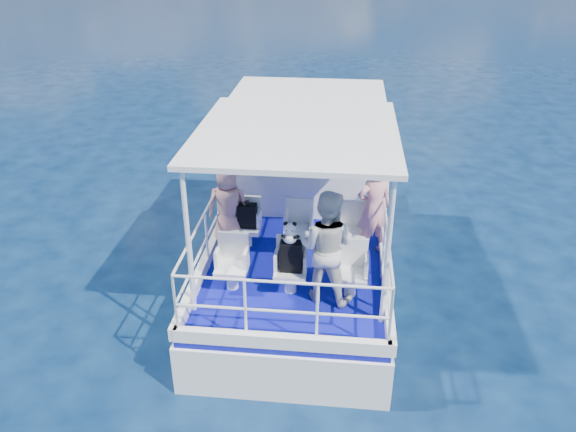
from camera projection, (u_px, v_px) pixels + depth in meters
The scene contains 20 objects.
ground at pixel (297, 297), 9.98m from camera, with size 2000.00×2000.00×0.00m, color #071733.
hull at pixel (301, 267), 10.86m from camera, with size 3.00×7.00×1.60m, color white.
deck at pixel (302, 228), 10.47m from camera, with size 2.90×6.90×0.10m, color #090A7F.
cabin at pixel (308, 146), 11.08m from camera, with size 2.85×2.00×2.20m, color white.
canopy at pixel (297, 132), 8.35m from camera, with size 3.00×3.20×0.08m, color white.
canopy_posts at pixel (296, 202), 8.83m from camera, with size 2.77×2.97×2.20m.
railings at pixel (294, 245), 8.82m from camera, with size 2.84×3.59×1.00m, color white, non-canonical shape.
seat_port_fwd at pixel (247, 236), 9.73m from camera, with size 0.48×0.46×0.38m, color silver.
seat_center_fwd at pixel (298, 238), 9.65m from camera, with size 0.48×0.46×0.38m, color silver.
seat_stbd_fwd at pixel (351, 241), 9.57m from camera, with size 0.48×0.46×0.38m, color silver.
seat_port_aft at pixel (232, 277), 8.59m from camera, with size 0.48×0.46×0.38m, color silver.
seat_center_aft at pixel (291, 280), 8.50m from camera, with size 0.48×0.46×0.38m, color silver.
seat_stbd_aft at pixel (350, 284), 8.42m from camera, with size 0.48×0.46×0.38m, color silver.
passenger_port_fwd at pixel (228, 207), 9.48m from camera, with size 0.56×0.40×1.50m, color tan.
passenger_stbd_fwd at pixel (374, 208), 9.22m from camera, with size 0.62×0.40×1.69m, color pink.
passenger_stbd_aft at pixel (326, 247), 8.05m from camera, with size 0.85×0.66×1.75m, color silver.
backpack_port at pixel (247, 216), 9.53m from camera, with size 0.32×0.18×0.42m, color black.
backpack_center at pixel (291, 256), 8.30m from camera, with size 0.32×0.18×0.48m, color black.
compact_camera at pixel (246, 203), 9.42m from camera, with size 0.11×0.06×0.06m, color black.
panda at pixel (290, 233), 8.09m from camera, with size 0.22×0.19×0.34m, color white, non-canonical shape.
Camera 1 is at (0.70, -8.16, 5.87)m, focal length 35.00 mm.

